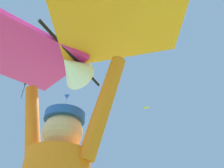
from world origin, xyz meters
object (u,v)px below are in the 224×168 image
at_px(distant_kite_yellow_high_right, 146,107).
at_px(distant_kite_blue_mid_right, 67,97).
at_px(distant_kite_black_mid_left, 26,82).
at_px(held_stunt_kite, 68,46).

xyz_separation_m(distant_kite_yellow_high_right, distant_kite_blue_mid_right, (-12.91, -7.02, -1.02)).
distance_m(distant_kite_yellow_high_right, distant_kite_black_mid_left, 25.09).
xyz_separation_m(distant_kite_blue_mid_right, distant_kite_black_mid_left, (1.96, -13.85, -7.58)).
relative_size(distant_kite_blue_mid_right, distant_kite_black_mid_left, 0.96).
bearing_deg(distant_kite_black_mid_left, distant_kite_blue_mid_right, 98.04).
distance_m(held_stunt_kite, distant_kite_black_mid_left, 17.75).
bearing_deg(distant_kite_blue_mid_right, held_stunt_kite, -67.00).
distance_m(distant_kite_blue_mid_right, distant_kite_black_mid_left, 15.91).
relative_size(held_stunt_kite, distant_kite_blue_mid_right, 0.97).
relative_size(held_stunt_kite, distant_kite_black_mid_left, 0.93).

